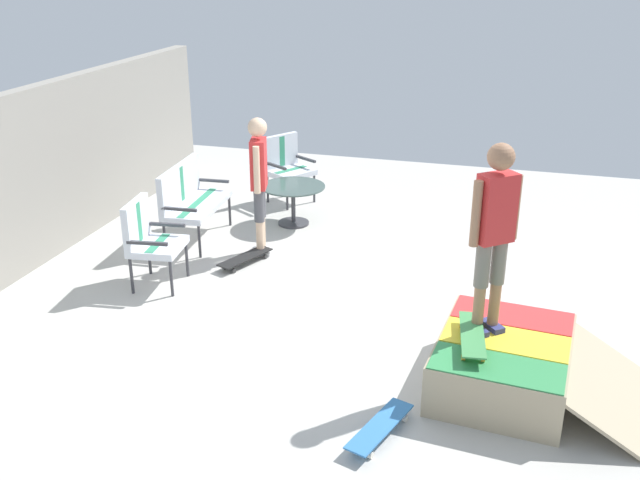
{
  "coord_description": "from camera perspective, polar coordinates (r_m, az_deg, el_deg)",
  "views": [
    {
      "loc": [
        -6.76,
        -1.68,
        3.66
      ],
      "look_at": [
        0.22,
        0.34,
        0.7
      ],
      "focal_mm": 40.4,
      "sensor_mm": 36.0,
      "label": 1
    }
  ],
  "objects": [
    {
      "name": "patio_chair_near_house",
      "position": [
        11.06,
        -2.72,
        6.16
      ],
      "size": [
        0.82,
        0.79,
        1.02
      ],
      "color": "#38383D",
      "rests_on": "ground_plane"
    },
    {
      "name": "ground_plane",
      "position": [
        7.89,
        1.91,
        -5.88
      ],
      "size": [
        12.0,
        12.0,
        0.1
      ],
      "primitive_type": "cube",
      "color": "beige"
    },
    {
      "name": "patio_chair_by_wall",
      "position": [
        8.44,
        -13.5,
        0.37
      ],
      "size": [
        0.68,
        0.62,
        1.02
      ],
      "color": "#38383D",
      "rests_on": "ground_plane"
    },
    {
      "name": "skateboard_on_ramp",
      "position": [
        6.38,
        11.96,
        -7.37
      ],
      "size": [
        0.82,
        0.3,
        0.1
      ],
      "color": "#3F8C4C",
      "rests_on": "skate_ramp"
    },
    {
      "name": "skate_ramp",
      "position": [
        6.68,
        14.55,
        -9.41
      ],
      "size": [
        1.58,
        1.87,
        0.48
      ],
      "color": "tan",
      "rests_on": "ground_plane"
    },
    {
      "name": "person_watching",
      "position": [
        8.97,
        -4.86,
        5.1
      ],
      "size": [
        0.47,
        0.3,
        1.76
      ],
      "color": "silver",
      "rests_on": "ground_plane"
    },
    {
      "name": "patio_bench",
      "position": [
        9.69,
        -10.34,
        3.51
      ],
      "size": [
        1.28,
        0.63,
        1.02
      ],
      "color": "#38383D",
      "rests_on": "ground_plane"
    },
    {
      "name": "skateboard_by_bench",
      "position": [
        8.98,
        -5.94,
        -1.4
      ],
      "size": [
        0.81,
        0.5,
        0.1
      ],
      "color": "black",
      "rests_on": "ground_plane"
    },
    {
      "name": "patio_table",
      "position": [
        10.13,
        -2.13,
        3.43
      ],
      "size": [
        0.9,
        0.9,
        0.57
      ],
      "color": "#38383D",
      "rests_on": "ground_plane"
    },
    {
      "name": "person_skater",
      "position": [
        6.24,
        13.65,
        1.13
      ],
      "size": [
        0.36,
        0.38,
        1.72
      ],
      "color": "navy",
      "rests_on": "skate_ramp"
    },
    {
      "name": "skateboard_spare",
      "position": [
        5.99,
        4.77,
        -14.54
      ],
      "size": [
        0.82,
        0.44,
        0.1
      ],
      "color": "#3372B2",
      "rests_on": "ground_plane"
    },
    {
      "name": "back_wall_cinderblock",
      "position": [
        9.2,
        -22.96,
        4.02
      ],
      "size": [
        9.0,
        0.2,
        2.13
      ],
      "color": "gray",
      "rests_on": "ground_plane"
    }
  ]
}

